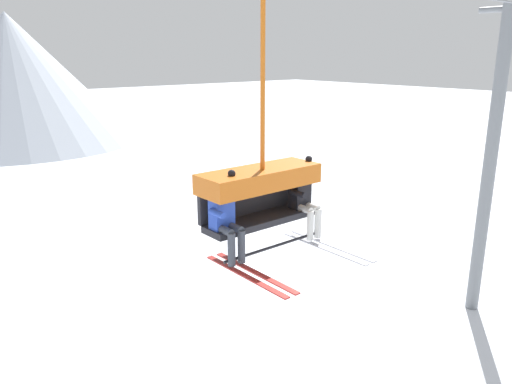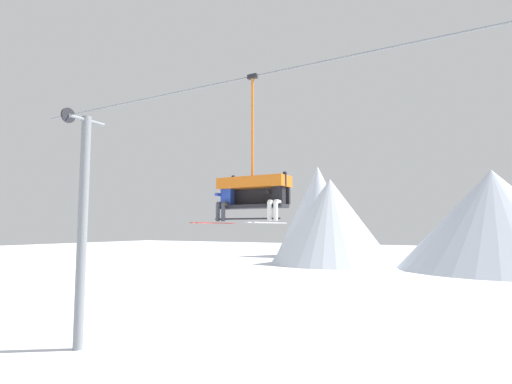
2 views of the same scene
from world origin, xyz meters
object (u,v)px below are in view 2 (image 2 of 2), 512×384
object	(u,v)px
chairlift_chair	(254,186)
skier_black	(276,196)
skier_blue	(225,199)
lift_tower_near	(82,224)

from	to	relation	value
chairlift_chair	skier_black	distance (m)	0.87
skier_black	chairlift_chair	bearing A→B (deg)	164.77
skier_blue	skier_black	bearing A→B (deg)	0.00
skier_blue	lift_tower_near	bearing A→B (deg)	172.55
chairlift_chair	skier_blue	xyz separation A→B (m)	(-0.78, -0.21, -0.32)
lift_tower_near	skier_blue	xyz separation A→B (m)	(7.06, -0.92, 0.64)
chairlift_chair	skier_black	size ratio (longest dim) A/B	2.35
skier_blue	skier_black	size ratio (longest dim) A/B	1.00
skier_blue	skier_black	world-z (taller)	same
lift_tower_near	skier_blue	size ratio (longest dim) A/B	5.23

